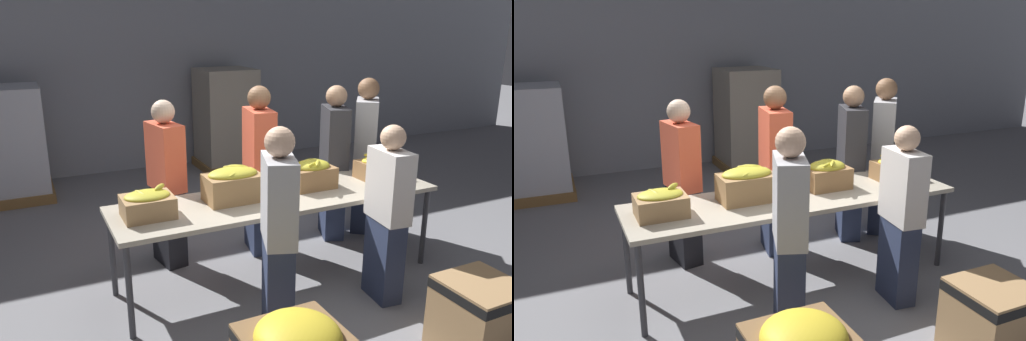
{
  "view_description": "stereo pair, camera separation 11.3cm",
  "coord_description": "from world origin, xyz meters",
  "views": [
    {
      "loc": [
        -1.99,
        -3.67,
        2.28
      ],
      "look_at": [
        -0.2,
        0.04,
        1.06
      ],
      "focal_mm": 35.0,
      "sensor_mm": 36.0,
      "label": 1
    },
    {
      "loc": [
        -1.88,
        -3.72,
        2.28
      ],
      "look_at": [
        -0.2,
        0.04,
        1.06
      ],
      "focal_mm": 35.0,
      "sensor_mm": 36.0,
      "label": 2
    }
  ],
  "objects": [
    {
      "name": "volunteer_4",
      "position": [
        1.42,
        0.64,
        0.86
      ],
      "size": [
        0.47,
        0.51,
        1.72
      ],
      "rotation": [
        0.0,
        0.0,
        -2.24
      ],
      "color": "#2D3856",
      "rests_on": "ground_plane"
    },
    {
      "name": "pallet_stack_2",
      "position": [
        0.99,
        3.66,
        0.79
      ],
      "size": [
        0.91,
        0.91,
        1.6
      ],
      "color": "olive",
      "rests_on": "ground_plane"
    },
    {
      "name": "volunteer_5",
      "position": [
        0.12,
        0.64,
        0.85
      ],
      "size": [
        0.3,
        0.49,
        1.7
      ],
      "rotation": [
        0.0,
        0.0,
        -1.74
      ],
      "color": "#2D3856",
      "rests_on": "ground_plane"
    },
    {
      "name": "volunteer_0",
      "position": [
        1.0,
        0.62,
        0.83
      ],
      "size": [
        0.37,
        0.5,
        1.66
      ],
      "rotation": [
        0.0,
        0.0,
        -1.93
      ],
      "color": "#2D3856",
      "rests_on": "ground_plane"
    },
    {
      "name": "volunteer_1",
      "position": [
        -0.4,
        -0.75,
        0.8
      ],
      "size": [
        0.35,
        0.48,
        1.61
      ],
      "rotation": [
        0.0,
        0.0,
        1.22
      ],
      "color": "#2D3856",
      "rests_on": "ground_plane"
    },
    {
      "name": "banana_box_2",
      "position": [
        0.39,
        0.09,
        0.94
      ],
      "size": [
        0.41,
        0.32,
        0.28
      ],
      "color": "olive",
      "rests_on": "sorting_table"
    },
    {
      "name": "banana_box_1",
      "position": [
        -0.41,
        0.07,
        0.96
      ],
      "size": [
        0.48,
        0.31,
        0.3
      ],
      "color": "#A37A4C",
      "rests_on": "sorting_table"
    },
    {
      "name": "ground_plane",
      "position": [
        0.0,
        0.0,
        0.0
      ],
      "size": [
        30.0,
        30.0,
        0.0
      ],
      "primitive_type": "plane",
      "color": "gray"
    },
    {
      "name": "sorting_table",
      "position": [
        0.0,
        0.0,
        0.76
      ],
      "size": [
        2.95,
        0.81,
        0.81
      ],
      "color": "#B2A893",
      "rests_on": "ground_plane"
    },
    {
      "name": "banana_box_0",
      "position": [
        -1.16,
        0.01,
        0.92
      ],
      "size": [
        0.4,
        0.31,
        0.24
      ],
      "color": "tan",
      "rests_on": "sorting_table"
    },
    {
      "name": "donation_bin_1",
      "position": [
        0.77,
        -1.57,
        0.3
      ],
      "size": [
        0.51,
        0.51,
        0.55
      ],
      "color": "tan",
      "rests_on": "ground_plane"
    },
    {
      "name": "banana_box_3",
      "position": [
        1.14,
        0.06,
        0.92
      ],
      "size": [
        0.4,
        0.28,
        0.25
      ],
      "color": "olive",
      "rests_on": "sorting_table"
    },
    {
      "name": "pallet_stack_1",
      "position": [
        -2.17,
        3.51,
        0.74
      ],
      "size": [
        0.98,
        0.98,
        1.5
      ],
      "color": "olive",
      "rests_on": "ground_plane"
    },
    {
      "name": "volunteer_3",
      "position": [
        0.65,
        -0.68,
        0.75
      ],
      "size": [
        0.25,
        0.43,
        1.51
      ],
      "rotation": [
        0.0,
        0.0,
        1.46
      ],
      "color": "#2D3856",
      "rests_on": "ground_plane"
    },
    {
      "name": "volunteer_2",
      "position": [
        -0.8,
        0.75,
        0.8
      ],
      "size": [
        0.29,
        0.46,
        1.61
      ],
      "rotation": [
        0.0,
        0.0,
        -1.4
      ],
      "color": "black",
      "rests_on": "ground_plane"
    },
    {
      "name": "wall_back",
      "position": [
        0.0,
        4.25,
        2.0
      ],
      "size": [
        16.0,
        0.08,
        4.0
      ],
      "color": "#9399A3",
      "rests_on": "ground_plane"
    }
  ]
}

